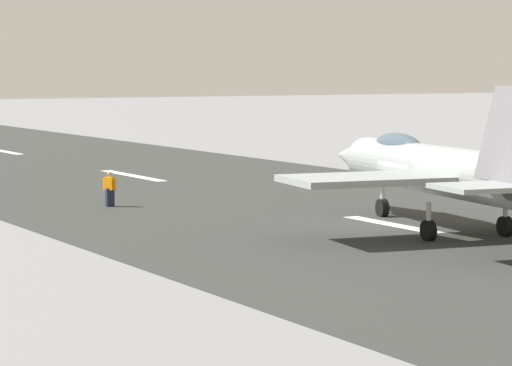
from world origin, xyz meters
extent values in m
plane|color=slate|center=(0.00, 0.00, 0.00)|extent=(400.00, 400.00, 0.00)
cube|color=#2F312F|center=(0.00, 0.00, 0.01)|extent=(240.00, 26.00, 0.02)
cube|color=white|center=(-0.88, 0.00, 0.02)|extent=(8.00, 0.70, 0.00)
cube|color=white|center=(25.26, 0.00, 0.02)|extent=(8.00, 0.70, 0.00)
cube|color=white|center=(49.09, 0.00, 0.02)|extent=(8.00, 0.70, 0.00)
cylinder|color=gray|center=(-2.51, -0.36, 2.34)|extent=(13.32, 4.03, 1.88)
cone|color=gray|center=(5.50, -1.70, 2.34)|extent=(3.27, 2.08, 1.60)
ellipsoid|color=#3F5160|center=(1.16, -0.97, 3.04)|extent=(3.73, 1.68, 1.10)
cube|color=gray|center=(-2.87, 3.52, 2.24)|extent=(4.28, 6.13, 0.24)
cube|color=gray|center=(-8.79, 3.12, 2.44)|extent=(2.83, 3.16, 0.16)
cube|color=slate|center=(-8.03, 1.48, 4.04)|extent=(2.72, 1.36, 3.14)
cylinder|color=silver|center=(2.50, -1.20, 0.70)|extent=(0.18, 0.18, 1.40)
cylinder|color=black|center=(2.50, -1.20, 0.38)|extent=(0.80, 0.42, 0.76)
cylinder|color=silver|center=(-4.02, 1.52, 0.70)|extent=(0.18, 0.18, 1.40)
cylinder|color=black|center=(-4.02, 1.52, 0.38)|extent=(0.80, 0.42, 0.76)
cylinder|color=silver|center=(-4.55, -1.64, 0.70)|extent=(0.18, 0.18, 1.40)
cylinder|color=black|center=(-4.55, -1.64, 0.38)|extent=(0.80, 0.42, 0.76)
cube|color=#1E2338|center=(11.58, 7.24, 0.42)|extent=(0.24, 0.36, 0.85)
cube|color=orange|center=(11.58, 7.24, 1.05)|extent=(0.52, 0.47, 0.58)
sphere|color=tan|center=(11.58, 7.24, 1.49)|extent=(0.22, 0.22, 0.22)
cylinder|color=orange|center=(11.84, 7.40, 1.02)|extent=(0.10, 0.10, 0.54)
cylinder|color=orange|center=(11.33, 7.08, 1.02)|extent=(0.10, 0.10, 0.54)
camera|label=1|loc=(-37.53, 28.07, 6.17)|focal=83.34mm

